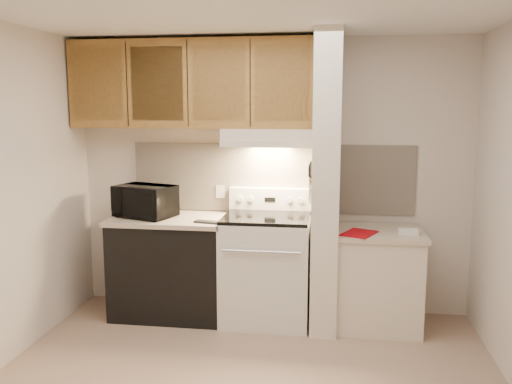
# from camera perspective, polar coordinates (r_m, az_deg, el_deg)

# --- Properties ---
(floor) EXTENTS (3.60, 3.60, 0.00)m
(floor) POSITION_cam_1_polar(r_m,az_deg,el_deg) (3.97, -1.11, -19.48)
(floor) COLOR tan
(floor) RESTS_ON ground
(ceiling) EXTENTS (3.60, 3.60, 0.00)m
(ceiling) POSITION_cam_1_polar(r_m,az_deg,el_deg) (3.54, -1.24, 18.89)
(ceiling) COLOR white
(ceiling) RESTS_ON wall_back
(wall_back) EXTENTS (3.60, 2.50, 0.02)m
(wall_back) POSITION_cam_1_polar(r_m,az_deg,el_deg) (5.01, 1.63, 1.65)
(wall_back) COLOR beige
(wall_back) RESTS_ON floor
(backsplash) EXTENTS (2.60, 0.02, 0.63)m
(backsplash) POSITION_cam_1_polar(r_m,az_deg,el_deg) (5.00, 1.61, 1.46)
(backsplash) COLOR beige
(backsplash) RESTS_ON wall_back
(range_body) EXTENTS (0.76, 0.65, 0.92)m
(range_body) POSITION_cam_1_polar(r_m,az_deg,el_deg) (4.85, 1.11, -8.18)
(range_body) COLOR silver
(range_body) RESTS_ON floor
(oven_window) EXTENTS (0.50, 0.01, 0.30)m
(oven_window) POSITION_cam_1_polar(r_m,az_deg,el_deg) (4.53, 0.61, -8.87)
(oven_window) COLOR black
(oven_window) RESTS_ON range_body
(oven_handle) EXTENTS (0.65, 0.02, 0.02)m
(oven_handle) POSITION_cam_1_polar(r_m,az_deg,el_deg) (4.44, 0.55, -6.32)
(oven_handle) COLOR silver
(oven_handle) RESTS_ON range_body
(cooktop) EXTENTS (0.74, 0.64, 0.03)m
(cooktop) POSITION_cam_1_polar(r_m,az_deg,el_deg) (4.73, 1.13, -2.67)
(cooktop) COLOR black
(cooktop) RESTS_ON range_body
(range_backguard) EXTENTS (0.76, 0.08, 0.20)m
(range_backguard) POSITION_cam_1_polar(r_m,az_deg,el_deg) (4.98, 1.54, -0.72)
(range_backguard) COLOR silver
(range_backguard) RESTS_ON range_body
(range_display) EXTENTS (0.10, 0.01, 0.04)m
(range_display) POSITION_cam_1_polar(r_m,az_deg,el_deg) (4.94, 1.48, -0.80)
(range_display) COLOR black
(range_display) RESTS_ON range_backguard
(range_knob_left_outer) EXTENTS (0.05, 0.02, 0.05)m
(range_knob_left_outer) POSITION_cam_1_polar(r_m,az_deg,el_deg) (4.98, -1.72, -0.73)
(range_knob_left_outer) COLOR silver
(range_knob_left_outer) RESTS_ON range_backguard
(range_knob_left_inner) EXTENTS (0.05, 0.02, 0.05)m
(range_knob_left_inner) POSITION_cam_1_polar(r_m,az_deg,el_deg) (4.96, -0.59, -0.76)
(range_knob_left_inner) COLOR silver
(range_knob_left_inner) RESTS_ON range_backguard
(range_knob_right_inner) EXTENTS (0.05, 0.02, 0.05)m
(range_knob_right_inner) POSITION_cam_1_polar(r_m,az_deg,el_deg) (4.92, 3.56, -0.86)
(range_knob_right_inner) COLOR silver
(range_knob_right_inner) RESTS_ON range_backguard
(range_knob_right_outer) EXTENTS (0.05, 0.02, 0.05)m
(range_knob_right_outer) POSITION_cam_1_polar(r_m,az_deg,el_deg) (4.92, 4.72, -0.89)
(range_knob_right_outer) COLOR silver
(range_knob_right_outer) RESTS_ON range_backguard
(dishwasher_front) EXTENTS (1.00, 0.63, 0.87)m
(dishwasher_front) POSITION_cam_1_polar(r_m,az_deg,el_deg) (5.04, -8.94, -7.90)
(dishwasher_front) COLOR black
(dishwasher_front) RESTS_ON floor
(left_countertop) EXTENTS (1.04, 0.67, 0.04)m
(left_countertop) POSITION_cam_1_polar(r_m,az_deg,el_deg) (4.93, -9.07, -2.83)
(left_countertop) COLOR beige
(left_countertop) RESTS_ON dishwasher_front
(spoon_rest) EXTENTS (0.25, 0.12, 0.02)m
(spoon_rest) POSITION_cam_1_polar(r_m,az_deg,el_deg) (4.63, -5.08, -3.17)
(spoon_rest) COLOR black
(spoon_rest) RESTS_ON left_countertop
(teal_jar) EXTENTS (0.08, 0.08, 0.09)m
(teal_jar) POSITION_cam_1_polar(r_m,az_deg,el_deg) (4.84, -10.17, -2.28)
(teal_jar) COLOR #2F6B5D
(teal_jar) RESTS_ON left_countertop
(outlet) EXTENTS (0.08, 0.01, 0.12)m
(outlet) POSITION_cam_1_polar(r_m,az_deg,el_deg) (5.09, -3.79, 0.03)
(outlet) COLOR beige
(outlet) RESTS_ON backsplash
(microwave) EXTENTS (0.59, 0.49, 0.28)m
(microwave) POSITION_cam_1_polar(r_m,az_deg,el_deg) (4.95, -11.62, -0.95)
(microwave) COLOR black
(microwave) RESTS_ON left_countertop
(partition_pillar) EXTENTS (0.22, 0.70, 2.50)m
(partition_pillar) POSITION_cam_1_polar(r_m,az_deg,el_deg) (4.63, 7.40, 0.97)
(partition_pillar) COLOR silver
(partition_pillar) RESTS_ON floor
(pillar_trim) EXTENTS (0.01, 0.70, 0.04)m
(pillar_trim) POSITION_cam_1_polar(r_m,az_deg,el_deg) (4.63, 5.98, 1.61)
(pillar_trim) COLOR olive
(pillar_trim) RESTS_ON partition_pillar
(knife_strip) EXTENTS (0.02, 0.42, 0.04)m
(knife_strip) POSITION_cam_1_polar(r_m,az_deg,el_deg) (4.58, 5.88, 1.78)
(knife_strip) COLOR black
(knife_strip) RESTS_ON partition_pillar
(knife_blade_a) EXTENTS (0.01, 0.03, 0.16)m
(knife_blade_a) POSITION_cam_1_polar(r_m,az_deg,el_deg) (4.43, 5.61, 0.23)
(knife_blade_a) COLOR silver
(knife_blade_a) RESTS_ON knife_strip
(knife_handle_a) EXTENTS (0.02, 0.02, 0.10)m
(knife_handle_a) POSITION_cam_1_polar(r_m,az_deg,el_deg) (4.43, 5.66, 2.19)
(knife_handle_a) COLOR black
(knife_handle_a) RESTS_ON knife_strip
(knife_blade_b) EXTENTS (0.01, 0.04, 0.18)m
(knife_blade_b) POSITION_cam_1_polar(r_m,az_deg,el_deg) (4.53, 5.67, 0.30)
(knife_blade_b) COLOR silver
(knife_blade_b) RESTS_ON knife_strip
(knife_handle_b) EXTENTS (0.02, 0.02, 0.10)m
(knife_handle_b) POSITION_cam_1_polar(r_m,az_deg,el_deg) (4.48, 5.69, 2.27)
(knife_handle_b) COLOR black
(knife_handle_b) RESTS_ON knife_strip
(knife_blade_c) EXTENTS (0.01, 0.04, 0.20)m
(knife_blade_c) POSITION_cam_1_polar(r_m,az_deg,el_deg) (4.59, 5.71, 0.29)
(knife_blade_c) COLOR silver
(knife_blade_c) RESTS_ON knife_strip
(knife_handle_c) EXTENTS (0.02, 0.02, 0.10)m
(knife_handle_c) POSITION_cam_1_polar(r_m,az_deg,el_deg) (4.57, 5.74, 2.40)
(knife_handle_c) COLOR black
(knife_handle_c) RESTS_ON knife_strip
(knife_blade_d) EXTENTS (0.01, 0.04, 0.16)m
(knife_blade_d) POSITION_cam_1_polar(r_m,az_deg,el_deg) (4.68, 5.76, 0.71)
(knife_blade_d) COLOR silver
(knife_blade_d) RESTS_ON knife_strip
(knife_handle_d) EXTENTS (0.02, 0.02, 0.10)m
(knife_handle_d) POSITION_cam_1_polar(r_m,az_deg,el_deg) (4.66, 5.79, 2.53)
(knife_handle_d) COLOR black
(knife_handle_d) RESTS_ON knife_strip
(knife_blade_e) EXTENTS (0.01, 0.04, 0.18)m
(knife_blade_e) POSITION_cam_1_polar(r_m,az_deg,el_deg) (4.75, 5.80, 0.71)
(knife_blade_e) COLOR silver
(knife_blade_e) RESTS_ON knife_strip
(knife_handle_e) EXTENTS (0.02, 0.02, 0.10)m
(knife_handle_e) POSITION_cam_1_polar(r_m,az_deg,el_deg) (4.74, 5.83, 2.64)
(knife_handle_e) COLOR black
(knife_handle_e) RESTS_ON knife_strip
(oven_mitt) EXTENTS (0.03, 0.11, 0.26)m
(oven_mitt) POSITION_cam_1_polar(r_m,az_deg,el_deg) (4.82, 5.85, 0.40)
(oven_mitt) COLOR gray
(oven_mitt) RESTS_ON partition_pillar
(right_cab_base) EXTENTS (0.70, 0.60, 0.81)m
(right_cab_base) POSITION_cam_1_polar(r_m,az_deg,el_deg) (4.84, 12.72, -9.11)
(right_cab_base) COLOR beige
(right_cab_base) RESTS_ON floor
(right_countertop) EXTENTS (0.74, 0.64, 0.04)m
(right_countertop) POSITION_cam_1_polar(r_m,az_deg,el_deg) (4.73, 12.89, -4.21)
(right_countertop) COLOR beige
(right_countertop) RESTS_ON right_cab_base
(red_folder) EXTENTS (0.33, 0.37, 0.01)m
(red_folder) POSITION_cam_1_polar(r_m,az_deg,el_deg) (4.56, 10.80, -4.29)
(red_folder) COLOR #AB060E
(red_folder) RESTS_ON right_countertop
(white_box) EXTENTS (0.16, 0.10, 0.04)m
(white_box) POSITION_cam_1_polar(r_m,az_deg,el_deg) (4.65, 15.72, -4.04)
(white_box) COLOR white
(white_box) RESTS_ON right_countertop
(range_hood) EXTENTS (0.78, 0.44, 0.15)m
(range_hood) POSITION_cam_1_polar(r_m,az_deg,el_deg) (4.76, 1.34, 5.79)
(range_hood) COLOR beige
(range_hood) RESTS_ON upper_cabinets
(hood_lip) EXTENTS (0.78, 0.04, 0.06)m
(hood_lip) POSITION_cam_1_polar(r_m,az_deg,el_deg) (4.56, 1.02, 5.08)
(hood_lip) COLOR beige
(hood_lip) RESTS_ON range_hood
(upper_cabinets) EXTENTS (2.18, 0.33, 0.77)m
(upper_cabinets) POSITION_cam_1_polar(r_m,az_deg,el_deg) (4.93, -6.71, 11.19)
(upper_cabinets) COLOR olive
(upper_cabinets) RESTS_ON wall_back
(cab_door_a) EXTENTS (0.46, 0.01, 0.63)m
(cab_door_a) POSITION_cam_1_polar(r_m,az_deg,el_deg) (5.06, -16.35, 10.84)
(cab_door_a) COLOR olive
(cab_door_a) RESTS_ON upper_cabinets
(cab_gap_a) EXTENTS (0.01, 0.01, 0.73)m
(cab_gap_a) POSITION_cam_1_polar(r_m,az_deg,el_deg) (4.95, -13.43, 11.00)
(cab_gap_a) COLOR black
(cab_gap_a) RESTS_ON upper_cabinets
(cab_door_b) EXTENTS (0.46, 0.01, 0.63)m
(cab_door_b) POSITION_cam_1_polar(r_m,az_deg,el_deg) (4.86, -10.37, 11.14)
(cab_door_b) COLOR olive
(cab_door_b) RESTS_ON upper_cabinets
(cab_gap_b) EXTENTS (0.01, 0.01, 0.73)m
(cab_gap_b) POSITION_cam_1_polar(r_m,az_deg,el_deg) (4.78, -7.22, 11.25)
(cab_gap_b) COLOR black
(cab_gap_b) RESTS_ON upper_cabinets
(cab_door_c) EXTENTS (0.46, 0.01, 0.63)m
(cab_door_c) POSITION_cam_1_polar(r_m,az_deg,el_deg) (4.71, -3.95, 11.33)
(cab_door_c) COLOR olive
(cab_door_c) RESTS_ON upper_cabinets
(cab_gap_c) EXTENTS (0.01, 0.01, 0.73)m
(cab_gap_c) POSITION_cam_1_polar(r_m,az_deg,el_deg) (4.66, -0.62, 11.38)
(cab_gap_c) COLOR black
(cab_gap_c) RESTS_ON upper_cabinets
(cab_door_d) EXTENTS (0.46, 0.01, 0.63)m
(cab_door_d) POSITION_cam_1_polar(r_m,az_deg,el_deg) (4.63, 2.79, 11.38)
(cab_door_d) COLOR olive
(cab_door_d) RESTS_ON upper_cabinets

